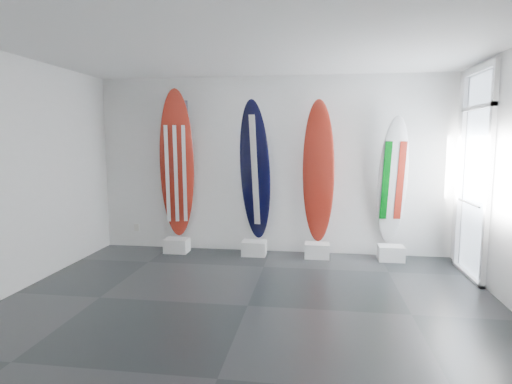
# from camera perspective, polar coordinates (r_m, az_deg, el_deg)

# --- Properties ---
(floor) EXTENTS (6.00, 6.00, 0.00)m
(floor) POSITION_cam_1_polar(r_m,az_deg,el_deg) (5.13, -1.14, -15.10)
(floor) COLOR black
(floor) RESTS_ON ground
(ceiling) EXTENTS (6.00, 6.00, 0.00)m
(ceiling) POSITION_cam_1_polar(r_m,az_deg,el_deg) (4.87, -1.24, 19.68)
(ceiling) COLOR white
(ceiling) RESTS_ON wall_back
(wall_back) EXTENTS (6.00, 0.00, 6.00)m
(wall_back) POSITION_cam_1_polar(r_m,az_deg,el_deg) (7.24, 1.99, 3.61)
(wall_back) COLOR white
(wall_back) RESTS_ON ground
(wall_front) EXTENTS (6.00, 0.00, 6.00)m
(wall_front) POSITION_cam_1_polar(r_m,az_deg,el_deg) (2.36, -11.00, -3.71)
(wall_front) COLOR white
(wall_front) RESTS_ON ground
(wall_left) EXTENTS (0.00, 5.00, 5.00)m
(wall_left) POSITION_cam_1_polar(r_m,az_deg,el_deg) (6.03, -30.62, 1.93)
(wall_left) COLOR white
(wall_left) RESTS_ON ground
(display_block_usa) EXTENTS (0.40, 0.30, 0.24)m
(display_block_usa) POSITION_cam_1_polar(r_m,az_deg,el_deg) (7.49, -10.63, -7.10)
(display_block_usa) COLOR white
(display_block_usa) RESTS_ON floor
(surfboard_usa) EXTENTS (0.65, 0.50, 2.55)m
(surfboard_usa) POSITION_cam_1_polar(r_m,az_deg,el_deg) (7.37, -10.63, 3.63)
(surfboard_usa) COLOR maroon
(surfboard_usa) RESTS_ON display_block_usa
(display_block_navy) EXTENTS (0.40, 0.30, 0.24)m
(display_block_navy) POSITION_cam_1_polar(r_m,az_deg,el_deg) (7.18, -0.25, -7.59)
(display_block_navy) COLOR white
(display_block_navy) RESTS_ON floor
(surfboard_navy) EXTENTS (0.62, 0.52, 2.36)m
(surfboard_navy) POSITION_cam_1_polar(r_m,az_deg,el_deg) (7.06, -0.13, 2.82)
(surfboard_navy) COLOR black
(surfboard_navy) RESTS_ON display_block_navy
(display_block_swiss) EXTENTS (0.40, 0.30, 0.24)m
(display_block_swiss) POSITION_cam_1_polar(r_m,az_deg,el_deg) (7.11, 8.23, -7.82)
(display_block_swiss) COLOR white
(display_block_swiss) RESTS_ON floor
(surfboard_swiss) EXTENTS (0.56, 0.29, 2.35)m
(surfboard_swiss) POSITION_cam_1_polar(r_m,az_deg,el_deg) (6.99, 8.42, 2.69)
(surfboard_swiss) COLOR maroon
(surfboard_swiss) RESTS_ON display_block_swiss
(display_block_italy) EXTENTS (0.40, 0.30, 0.24)m
(display_block_italy) POSITION_cam_1_polar(r_m,az_deg,el_deg) (7.21, 17.75, -7.87)
(display_block_italy) COLOR white
(display_block_italy) RESTS_ON floor
(surfboard_italy) EXTENTS (0.51, 0.48, 2.08)m
(surfboard_italy) POSITION_cam_1_polar(r_m,az_deg,el_deg) (7.11, 17.96, 1.37)
(surfboard_italy) COLOR silver
(surfboard_italy) RESTS_ON display_block_italy
(wall_outlet) EXTENTS (0.09, 0.02, 0.13)m
(wall_outlet) POSITION_cam_1_polar(r_m,az_deg,el_deg) (8.02, -15.81, -4.62)
(wall_outlet) COLOR silver
(wall_outlet) RESTS_ON wall_back
(glass_door) EXTENTS (0.12, 1.16, 2.85)m
(glass_door) POSITION_cam_1_polar(r_m,az_deg,el_deg) (6.64, 27.46, 1.85)
(glass_door) COLOR white
(glass_door) RESTS_ON floor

